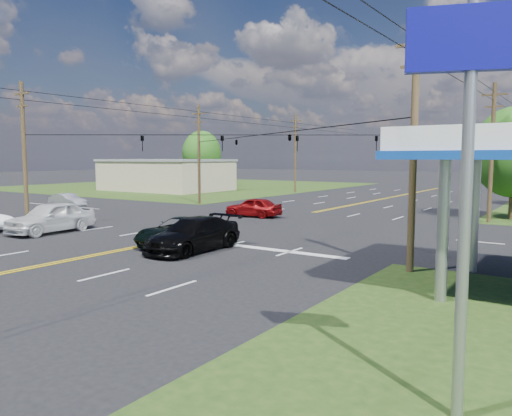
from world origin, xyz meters
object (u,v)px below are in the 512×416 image
Objects in this scene: suv_black at (194,234)px; polesign_se at (470,103)px; pole_nw at (199,153)px; retail_nw at (166,176)px; pole_ne at (492,151)px; pickup_dkgreen at (181,232)px; tree_far_l at (202,153)px; pole_sw at (24,151)px; sedan_silver at (68,201)px; pole_se at (414,146)px; pole_left_far at (295,152)px; pickup_white at (51,217)px.

polesign_se reaches higher than suv_black.
polesign_se is at bearing -43.64° from pole_nw.
retail_nw is 2.90× the size of suv_black.
pole_ne is 1.84× the size of pickup_dkgreen.
retail_nw is 44.57m from pickup_dkgreen.
suv_black is at bearing -50.31° from pole_nw.
pole_ne reaches higher than retail_nw.
pole_nw is at bearing -50.44° from tree_far_l.
pole_sw reaches higher than polesign_se.
pole_nw is 2.35× the size of sedan_silver.
polesign_se is (30.00, -10.61, 0.42)m from pole_sw.
pole_sw is 26.00m from pole_se.
suv_black is at bearing -110.92° from sedan_silver.
pole_left_far is at bearing 90.00° from pole_sw.
pickup_dkgreen is at bearing -110.58° from sedan_silver.
pole_nw is 41.46m from polesign_se.
pickup_dkgreen is 1.70m from suv_black.
pole_left_far is at bearing 93.51° from pickup_white.
retail_nw is 46.18m from suv_black.
pole_left_far reaches higher than tree_far_l.
pole_sw is 1.72× the size of suv_black.
pole_se reaches higher than pickup_dkgreen.
polesign_se is at bearing -19.48° from pole_sw.
pole_nw is at bearing 129.12° from pickup_dkgreen.
retail_nw reaches higher than suv_black.
pole_sw is at bearing 160.52° from polesign_se.
pickup_white is at bearing -137.09° from pole_ne.
tree_far_l is 35.70m from sedan_silver.
pickup_white is (-11.02, -0.26, 0.12)m from suv_black.
retail_nw reaches higher than pickup_dkgreen.
tree_far_l is (-45.00, 41.00, 0.28)m from pole_se.
pole_sw is 6.57m from pickup_white.
polesign_se is at bearing -34.35° from suv_black.
sedan_silver is at bearing 137.00° from pickup_white.
pole_nw is at bearing -31.70° from sedan_silver.
pole_nw is 1.09× the size of tree_far_l.
sedan_silver is (-6.55, 7.85, -4.25)m from pole_sw.
pole_nw is 1.00× the size of pole_ne.
pickup_dkgreen is (14.49, -0.52, -4.20)m from pole_sw.
pole_ne is at bearing 34.70° from pole_sw.
pole_se is at bearing 6.61° from suv_black.
pole_nw is 19.00m from pole_left_far.
pole_ne is 32.20m from pole_left_far.
retail_nw is 1.83× the size of tree_far_l.
sedan_silver is (-22.55, 9.12, -0.14)m from suv_black.
sedan_silver is (-6.55, -10.15, -4.25)m from pole_nw.
retail_nw is at bearing 142.59° from pole_nw.
pole_sw is at bearing -145.30° from pole_ne.
pole_ne is 28.89m from polesign_se.
pole_sw is 16.57m from suv_black.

